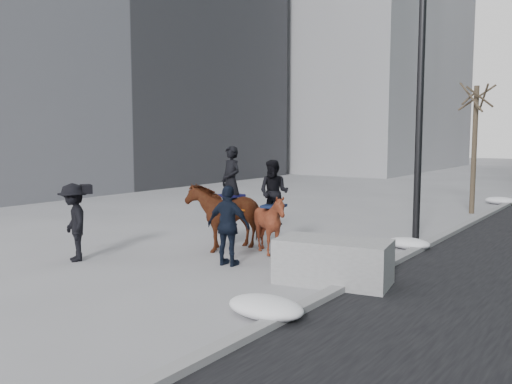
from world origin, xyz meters
The scene contains 11 objects.
ground centered at (0.00, 0.00, 0.00)m, with size 120.00×120.00×0.00m, color gray.
curb centered at (3.00, 10.00, 0.06)m, with size 0.25×90.00×0.12m, color gray.
building_left centered at (-19.00, 10.00, 10.00)m, with size 12.00×26.00×20.00m, color #595960.
planter centered at (2.64, 0.05, 0.43)m, with size 2.13×1.07×0.85m, color #97979A.
tree_near centered at (2.40, 11.24, 2.53)m, with size 1.20×1.20×5.06m, color #3B2C23, non-canonical shape.
mounted_left centered at (-1.04, 1.45, 0.95)m, with size 1.43×2.15×2.56m.
mounted_right centered at (0.29, 1.40, 0.90)m, with size 1.45×1.56×2.25m.
feeder centered at (0.13, 0.00, 0.88)m, with size 1.08×0.92×1.75m.
camera_crew centered at (-2.97, -1.68, 0.89)m, with size 1.31×1.10×1.75m.
lamppost centered at (2.60, 4.89, 4.99)m, with size 0.25×1.47×9.09m.
snow_piles centered at (2.70, 4.85, 0.15)m, with size 1.30×17.68×0.33m.
Camera 1 is at (7.35, -9.05, 2.85)m, focal length 38.00 mm.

